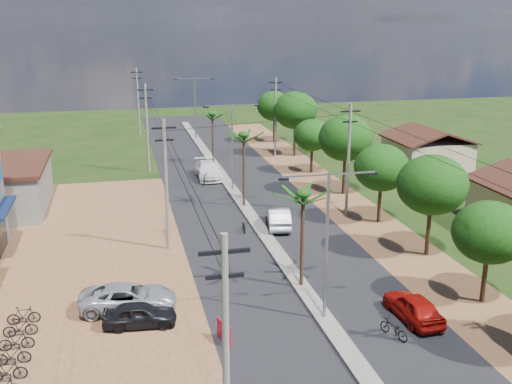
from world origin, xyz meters
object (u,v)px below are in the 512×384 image
car_silver_mid (278,218)px  car_white_far (208,171)px  parked_scooter_row (7,371)px  roadside_sign (224,333)px  car_parked_dark (140,315)px  car_red_near (413,307)px  car_parked_silver (128,298)px  moto_rider_east (394,329)px

car_silver_mid → car_white_far: size_ratio=0.84×
parked_scooter_row → car_white_far: bearing=66.9°
car_silver_mid → roadside_sign: bearing=76.7°
car_parked_dark → parked_scooter_row: car_parked_dark is taller
car_red_near → roadside_sign: bearing=-3.0°
car_red_near → car_parked_silver: car_parked_silver is taller
car_silver_mid → moto_rider_east: bearing=104.9°
car_silver_mid → car_parked_silver: car_silver_mid is taller
car_red_near → car_white_far: size_ratio=0.76×
car_red_near → car_parked_silver: 15.17m
car_red_near → car_silver_mid: size_ratio=0.91×
car_white_far → roadside_sign: bearing=-97.1°
car_white_far → parked_scooter_row: (-13.75, -32.17, -0.30)m
car_white_far → car_red_near: bearing=-78.8°
moto_rider_east → roadside_sign: (-8.24, 1.45, 0.07)m
car_silver_mid → moto_rider_east: 17.15m
car_white_far → moto_rider_east: 32.87m
car_red_near → parked_scooter_row: (-19.80, -1.07, -0.21)m
car_parked_dark → car_red_near: bearing=-95.1°
car_red_near → car_silver_mid: car_silver_mid is taller
car_parked_dark → roadside_sign: car_parked_dark is taller
roadside_sign → parked_scooter_row: bearing=166.9°
car_red_near → car_white_far: bearing=-82.2°
roadside_sign → car_white_far: bearing=63.5°
car_red_near → car_parked_dark: car_red_near is taller
car_parked_dark → parked_scooter_row: 6.85m
car_silver_mid → moto_rider_east: car_silver_mid is taller
car_parked_silver → car_parked_dark: size_ratio=1.38×
moto_rider_east → parked_scooter_row: bearing=-22.4°
roadside_sign → parked_scooter_row: roadside_sign is taller
car_parked_silver → roadside_sign: bearing=-129.7°
car_silver_mid → moto_rider_east: size_ratio=2.57×
car_red_near → car_silver_mid: (-3.04, 15.62, 0.04)m
car_silver_mid → car_parked_silver: size_ratio=0.89×
car_white_far → car_parked_silver: bearing=-107.4°
car_parked_silver → car_red_near: bearing=-101.5°
car_parked_silver → moto_rider_east: car_parked_silver is taller
car_silver_mid → car_parked_dark: bearing=60.9°
car_parked_silver → car_white_far: bearing=-11.9°
parked_scooter_row → car_parked_silver: bearing=46.2°
moto_rider_east → car_silver_mid: bearing=-107.0°
car_parked_silver → roadside_sign: (4.45, -4.50, -0.17)m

